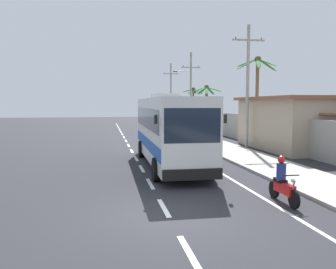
# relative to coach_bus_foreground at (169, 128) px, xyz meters

# --- Properties ---
(ground_plane) EXTENTS (160.00, 160.00, 0.00)m
(ground_plane) POSITION_rel_coach_bus_foreground_xyz_m (-1.57, -8.44, -2.04)
(ground_plane) COLOR #28282D
(sidewalk_kerb) EXTENTS (3.20, 90.00, 0.14)m
(sidewalk_kerb) POSITION_rel_coach_bus_foreground_xyz_m (5.23, 1.56, -1.97)
(sidewalk_kerb) COLOR #A8A399
(sidewalk_kerb) RESTS_ON ground
(lane_markings) EXTENTS (3.83, 71.30, 0.01)m
(lane_markings) POSITION_rel_coach_bus_foreground_xyz_m (0.62, 6.42, -2.04)
(lane_markings) COLOR white
(lane_markings) RESTS_ON ground
(boundary_wall) EXTENTS (0.24, 60.00, 2.42)m
(boundary_wall) POSITION_rel_coach_bus_foreground_xyz_m (9.03, 5.56, -0.83)
(boundary_wall) COLOR #9E998E
(boundary_wall) RESTS_ON ground
(coach_bus_foreground) EXTENTS (2.94, 10.86, 3.93)m
(coach_bus_foreground) POSITION_rel_coach_bus_foreground_xyz_m (0.00, 0.00, 0.00)
(coach_bus_foreground) COLOR silver
(coach_bus_foreground) RESTS_ON ground
(motorcycle_beside_bus) EXTENTS (0.56, 1.96, 1.58)m
(motorcycle_beside_bus) POSITION_rel_coach_bus_foreground_xyz_m (2.53, -7.74, -1.39)
(motorcycle_beside_bus) COLOR black
(motorcycle_beside_bus) RESTS_ON ground
(motorcycle_trailing) EXTENTS (0.56, 1.96, 1.62)m
(motorcycle_trailing) POSITION_rel_coach_bus_foreground_xyz_m (2.73, 9.47, -1.38)
(motorcycle_trailing) COLOR black
(motorcycle_trailing) RESTS_ON ground
(utility_pole_mid) EXTENTS (2.52, 0.24, 9.20)m
(utility_pole_mid) POSITION_rel_coach_bus_foreground_xyz_m (7.19, 6.41, 2.79)
(utility_pole_mid) COLOR #9E9E99
(utility_pole_mid) RESTS_ON ground
(utility_pole_far) EXTENTS (3.29, 0.24, 9.47)m
(utility_pole_far) POSITION_rel_coach_bus_foreground_xyz_m (6.68, 22.35, 2.99)
(utility_pole_far) COLOR #9E9E99
(utility_pole_far) RESTS_ON ground
(utility_pole_distant) EXTENTS (2.60, 0.24, 9.98)m
(utility_pole_distant) POSITION_rel_coach_bus_foreground_xyz_m (7.32, 38.28, 3.16)
(utility_pole_distant) COLOR #9E9E99
(utility_pole_distant) RESTS_ON ground
(palm_nearest) EXTENTS (3.02, 2.95, 5.67)m
(palm_nearest) POSITION_rel_coach_bus_foreground_xyz_m (8.72, 28.78, 2.14)
(palm_nearest) COLOR brown
(palm_nearest) RESTS_ON ground
(palm_second) EXTENTS (3.61, 3.36, 5.57)m
(palm_second) POSITION_rel_coach_bus_foreground_xyz_m (8.26, 20.78, 1.97)
(palm_second) COLOR brown
(palm_second) RESTS_ON ground
(palm_third) EXTENTS (3.71, 3.61, 7.43)m
(palm_third) POSITION_rel_coach_bus_foreground_xyz_m (9.48, 9.77, 3.35)
(palm_third) COLOR brown
(palm_third) RESTS_ON ground
(roadside_building) EXTENTS (12.20, 9.79, 3.88)m
(roadside_building) POSITION_rel_coach_bus_foreground_xyz_m (13.53, 5.26, -0.08)
(roadside_building) COLOR tan
(roadside_building) RESTS_ON ground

